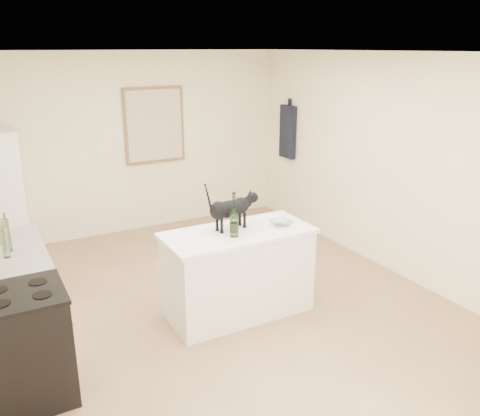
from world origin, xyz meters
name	(u,v)px	position (x,y,z in m)	size (l,w,h in m)	color
floor	(221,305)	(0.00, 0.00, 0.00)	(5.50, 5.50, 0.00)	#9F7B55
ceiling	(218,52)	(0.00, 0.00, 2.60)	(5.50, 5.50, 0.00)	white
wall_back	(135,144)	(0.00, 2.75, 1.30)	(4.50, 4.50, 0.00)	#F8EDC0
wall_front	(450,312)	(0.00, -2.75, 1.30)	(4.50, 4.50, 0.00)	#F8EDC0
wall_right	(387,164)	(2.25, 0.00, 1.30)	(5.50, 5.50, 0.00)	#F8EDC0
island_base	(238,274)	(0.10, -0.20, 0.43)	(1.44, 0.67, 0.86)	white
island_top	(238,233)	(0.10, -0.20, 0.88)	(1.50, 0.70, 0.04)	white
left_cabinets	(16,300)	(-1.95, 0.30, 0.43)	(0.60, 1.40, 0.86)	white
left_countertop	(9,255)	(-1.95, 0.30, 0.88)	(0.62, 1.44, 0.04)	gray
stove	(28,348)	(-1.95, -0.60, 0.45)	(0.60, 0.60, 0.90)	black
artwork_frame	(154,125)	(0.30, 2.72, 1.55)	(0.90, 0.03, 1.10)	brown
artwork_canvas	(155,125)	(0.30, 2.70, 1.55)	(0.82, 0.00, 1.02)	beige
hanging_garment	(288,132)	(2.19, 2.05, 1.40)	(0.08, 0.34, 0.80)	black
black_cat	(230,211)	(0.06, -0.12, 1.09)	(0.55, 0.17, 0.39)	black
wine_bottle	(234,217)	(0.00, -0.31, 1.10)	(0.08, 0.08, 0.39)	#215120
glass_bowl	(281,223)	(0.56, -0.27, 0.93)	(0.23, 0.23, 0.06)	silver
fridge_paper	(18,156)	(-1.60, 2.40, 1.34)	(0.01, 0.16, 0.20)	beige
counter_bottle_cluster	(4,237)	(-1.96, 0.35, 1.04)	(0.10, 0.42, 0.30)	olive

